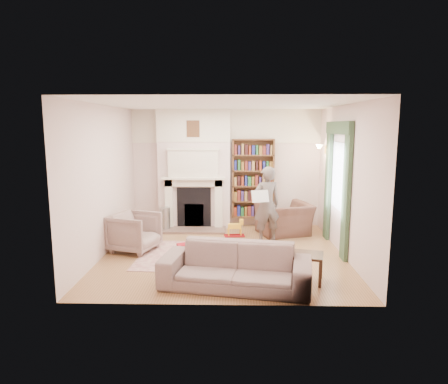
{
  "coord_description": "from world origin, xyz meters",
  "views": [
    {
      "loc": [
        0.18,
        -7.36,
        2.41
      ],
      "look_at": [
        0.0,
        0.25,
        1.15
      ],
      "focal_mm": 32.0,
      "sensor_mm": 36.0,
      "label": 1
    }
  ],
  "objects_px": {
    "armchair_left": "(135,232)",
    "armchair_reading": "(284,219)",
    "bookcase": "(253,178)",
    "paraffin_heater": "(165,219)",
    "coffee_table": "(300,267)",
    "man_reading": "(267,205)",
    "rocking_horse": "(235,228)",
    "sofa": "(236,266)"
  },
  "relations": [
    {
      "from": "armchair_left",
      "to": "paraffin_heater",
      "type": "xyz_separation_m",
      "value": [
        0.32,
        1.55,
        -0.1
      ]
    },
    {
      "from": "armchair_reading",
      "to": "coffee_table",
      "type": "xyz_separation_m",
      "value": [
        -0.1,
        -2.75,
        -0.13
      ]
    },
    {
      "from": "sofa",
      "to": "coffee_table",
      "type": "height_order",
      "value": "sofa"
    },
    {
      "from": "rocking_horse",
      "to": "armchair_reading",
      "type": "bearing_deg",
      "value": 4.39
    },
    {
      "from": "rocking_horse",
      "to": "man_reading",
      "type": "bearing_deg",
      "value": -36.4
    },
    {
      "from": "bookcase",
      "to": "armchair_reading",
      "type": "xyz_separation_m",
      "value": [
        0.67,
        -0.73,
        -0.82
      ]
    },
    {
      "from": "sofa",
      "to": "coffee_table",
      "type": "bearing_deg",
      "value": 24.62
    },
    {
      "from": "bookcase",
      "to": "armchair_left",
      "type": "height_order",
      "value": "bookcase"
    },
    {
      "from": "bookcase",
      "to": "paraffin_heater",
      "type": "bearing_deg",
      "value": -167.46
    },
    {
      "from": "sofa",
      "to": "man_reading",
      "type": "bearing_deg",
      "value": 84.72
    },
    {
      "from": "man_reading",
      "to": "rocking_horse",
      "type": "distance_m",
      "value": 0.97
    },
    {
      "from": "bookcase",
      "to": "paraffin_heater",
      "type": "distance_m",
      "value": 2.29
    },
    {
      "from": "armchair_left",
      "to": "coffee_table",
      "type": "bearing_deg",
      "value": -98.38
    },
    {
      "from": "bookcase",
      "to": "rocking_horse",
      "type": "relative_size",
      "value": 4.13
    },
    {
      "from": "coffee_table",
      "to": "paraffin_heater",
      "type": "distance_m",
      "value": 4.01
    },
    {
      "from": "coffee_table",
      "to": "armchair_left",
      "type": "bearing_deg",
      "value": 167.6
    },
    {
      "from": "sofa",
      "to": "armchair_reading",
      "type": "bearing_deg",
      "value": 79.76
    },
    {
      "from": "armchair_left",
      "to": "man_reading",
      "type": "height_order",
      "value": "man_reading"
    },
    {
      "from": "armchair_reading",
      "to": "sofa",
      "type": "distance_m",
      "value": 3.21
    },
    {
      "from": "man_reading",
      "to": "coffee_table",
      "type": "bearing_deg",
      "value": 81.16
    },
    {
      "from": "bookcase",
      "to": "rocking_horse",
      "type": "height_order",
      "value": "bookcase"
    },
    {
      "from": "armchair_left",
      "to": "sofa",
      "type": "relative_size",
      "value": 0.37
    },
    {
      "from": "armchair_left",
      "to": "paraffin_heater",
      "type": "distance_m",
      "value": 1.58
    },
    {
      "from": "bookcase",
      "to": "rocking_horse",
      "type": "bearing_deg",
      "value": -114.49
    },
    {
      "from": "sofa",
      "to": "paraffin_heater",
      "type": "distance_m",
      "value": 3.67
    },
    {
      "from": "armchair_left",
      "to": "armchair_reading",
      "type": "bearing_deg",
      "value": -49.35
    },
    {
      "from": "armchair_reading",
      "to": "armchair_left",
      "type": "xyz_separation_m",
      "value": [
        -3.06,
        -1.27,
        0.02
      ]
    },
    {
      "from": "armchair_left",
      "to": "coffee_table",
      "type": "distance_m",
      "value": 3.31
    },
    {
      "from": "bookcase",
      "to": "armchair_reading",
      "type": "relative_size",
      "value": 1.69
    },
    {
      "from": "armchair_reading",
      "to": "sofa",
      "type": "height_order",
      "value": "armchair_reading"
    },
    {
      "from": "armchair_reading",
      "to": "paraffin_heater",
      "type": "bearing_deg",
      "value": -23.59
    },
    {
      "from": "bookcase",
      "to": "armchair_reading",
      "type": "bearing_deg",
      "value": -47.47
    },
    {
      "from": "armchair_reading",
      "to": "paraffin_heater",
      "type": "distance_m",
      "value": 2.75
    },
    {
      "from": "bookcase",
      "to": "coffee_table",
      "type": "height_order",
      "value": "bookcase"
    },
    {
      "from": "armchair_left",
      "to": "sofa",
      "type": "xyz_separation_m",
      "value": [
        1.95,
        -1.74,
        -0.05
      ]
    },
    {
      "from": "paraffin_heater",
      "to": "sofa",
      "type": "bearing_deg",
      "value": -63.62
    },
    {
      "from": "rocking_horse",
      "to": "armchair_left",
      "type": "bearing_deg",
      "value": -159.21
    },
    {
      "from": "bookcase",
      "to": "sofa",
      "type": "relative_size",
      "value": 0.83
    },
    {
      "from": "bookcase",
      "to": "sofa",
      "type": "height_order",
      "value": "bookcase"
    },
    {
      "from": "bookcase",
      "to": "armchair_left",
      "type": "bearing_deg",
      "value": -139.93
    },
    {
      "from": "coffee_table",
      "to": "man_reading",
      "type": "bearing_deg",
      "value": 113.41
    },
    {
      "from": "coffee_table",
      "to": "sofa",
      "type": "bearing_deg",
      "value": -151.24
    }
  ]
}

